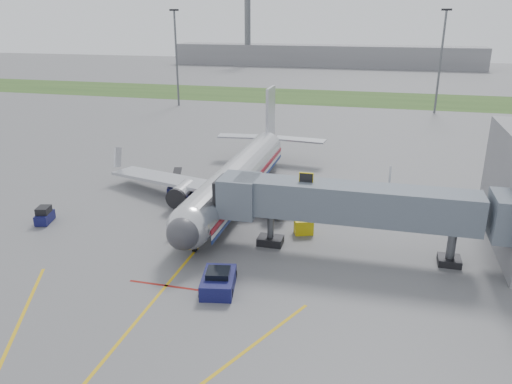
% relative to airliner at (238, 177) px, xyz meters
% --- Properties ---
extents(ground, '(400.00, 400.00, 0.00)m').
position_rel_airliner_xyz_m(ground, '(-0.00, -15.25, -2.65)').
color(ground, '#565659').
rests_on(ground, ground).
extents(grass_strip, '(300.00, 25.00, 0.01)m').
position_rel_airliner_xyz_m(grass_strip, '(-0.00, 74.75, -2.64)').
color(grass_strip, '#2D4C1E').
rests_on(grass_strip, ground).
extents(apron_markings, '(21.52, 50.00, 0.01)m').
position_rel_airliner_xyz_m(apron_markings, '(-0.00, -22.65, -2.64)').
color(apron_markings, gold).
rests_on(apron_markings, ground).
extents(airliner, '(32.10, 35.67, 10.25)m').
position_rel_airliner_xyz_m(airliner, '(0.00, 0.00, 0.00)').
color(airliner, silver).
rests_on(airliner, ground).
extents(jet_bridge, '(25.30, 4.00, 6.90)m').
position_rel_airliner_xyz_m(jet_bridge, '(12.86, -10.25, 1.82)').
color(jet_bridge, slate).
rests_on(jet_bridge, ground).
extents(light_mast_left, '(2.00, 0.44, 20.40)m').
position_rel_airliner_xyz_m(light_mast_left, '(-30.00, 54.75, 8.13)').
color(light_mast_left, '#595B60').
rests_on(light_mast_left, ground).
extents(light_mast_right, '(2.00, 0.44, 20.40)m').
position_rel_airliner_xyz_m(light_mast_right, '(25.00, 59.75, 8.13)').
color(light_mast_right, '#595B60').
rests_on(light_mast_right, ground).
extents(distant_terminal, '(120.00, 14.00, 8.00)m').
position_rel_airliner_xyz_m(distant_terminal, '(-10.00, 154.75, 1.35)').
color(distant_terminal, slate).
rests_on(distant_terminal, ground).
extents(control_tower, '(4.00, 4.00, 30.00)m').
position_rel_airliner_xyz_m(control_tower, '(-40.00, 149.75, 14.68)').
color(control_tower, '#595B60').
rests_on(control_tower, ground).
extents(pushback_tug, '(3.00, 4.18, 1.59)m').
position_rel_airliner_xyz_m(pushback_tug, '(4.00, -18.75, -1.98)').
color(pushback_tug, '#0D0E3D').
rests_on(pushback_tug, ground).
extents(baggage_tug, '(1.77, 2.58, 1.64)m').
position_rel_airliner_xyz_m(baggage_tug, '(-16.52, -11.00, -1.92)').
color(baggage_tug, '#0D0E3D').
rests_on(baggage_tug, ground).
extents(baggage_cart_a, '(1.83, 1.83, 1.68)m').
position_rel_airliner_xyz_m(baggage_cart_a, '(-3.45, -1.10, -1.79)').
color(baggage_cart_a, '#0D0E3D').
rests_on(baggage_cart_a, ground).
extents(baggage_cart_b, '(1.77, 1.77, 1.79)m').
position_rel_airliner_xyz_m(baggage_cart_b, '(-3.00, -0.05, -1.73)').
color(baggage_cart_b, '#0D0E3D').
rests_on(baggage_cart_b, ground).
extents(baggage_cart_c, '(1.83, 1.83, 1.72)m').
position_rel_airliner_xyz_m(baggage_cart_c, '(-3.00, -3.11, -1.77)').
color(baggage_cart_c, '#0D0E3D').
rests_on(baggage_cart_c, ground).
extents(belt_loader, '(2.32, 4.58, 2.16)m').
position_rel_airliner_xyz_m(belt_loader, '(-7.75, 0.79, -2.11)').
color(belt_loader, '#0D0E3D').
rests_on(belt_loader, ground).
extents(ground_power_cart, '(1.98, 1.64, 1.35)m').
position_rel_airliner_xyz_m(ground_power_cart, '(8.48, -7.25, -1.98)').
color(ground_power_cart, yellow).
rests_on(ground_power_cart, ground).
extents(ramp_worker, '(0.69, 0.67, 1.59)m').
position_rel_airliner_xyz_m(ramp_worker, '(-3.00, -11.10, -1.85)').
color(ramp_worker, '#AAED1B').
rests_on(ramp_worker, ground).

